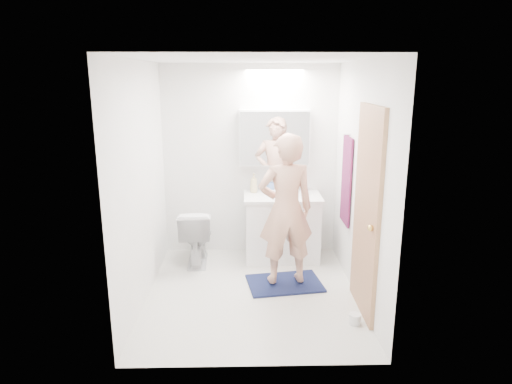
{
  "coord_description": "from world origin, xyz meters",
  "views": [
    {
      "loc": [
        -0.05,
        -4.38,
        2.25
      ],
      "look_at": [
        0.05,
        0.25,
        1.05
      ],
      "focal_mm": 31.61,
      "sensor_mm": 36.0,
      "label": 1
    }
  ],
  "objects_px": {
    "toothbrush_cup": "(295,189)",
    "soap_bottle_a": "(254,183)",
    "toilet": "(196,235)",
    "soap_bottle_b": "(269,185)",
    "vanity_cabinet": "(282,228)",
    "person": "(286,210)",
    "medicine_cabinet": "(275,138)",
    "toilet_paper_roll": "(355,319)"
  },
  "relations": [
    {
      "from": "medicine_cabinet",
      "to": "toilet",
      "type": "bearing_deg",
      "value": -161.51
    },
    {
      "from": "toothbrush_cup",
      "to": "toilet_paper_roll",
      "type": "distance_m",
      "value": 1.98
    },
    {
      "from": "medicine_cabinet",
      "to": "toilet_paper_roll",
      "type": "relative_size",
      "value": 8.0
    },
    {
      "from": "soap_bottle_a",
      "to": "toilet_paper_roll",
      "type": "bearing_deg",
      "value": -62.47
    },
    {
      "from": "toilet",
      "to": "person",
      "type": "relative_size",
      "value": 0.42
    },
    {
      "from": "vanity_cabinet",
      "to": "person",
      "type": "xyz_separation_m",
      "value": [
        -0.03,
        -0.76,
        0.48
      ]
    },
    {
      "from": "person",
      "to": "toilet",
      "type": "bearing_deg",
      "value": -40.74
    },
    {
      "from": "medicine_cabinet",
      "to": "person",
      "type": "distance_m",
      "value": 1.16
    },
    {
      "from": "toothbrush_cup",
      "to": "soap_bottle_b",
      "type": "bearing_deg",
      "value": 176.42
    },
    {
      "from": "vanity_cabinet",
      "to": "toilet",
      "type": "relative_size",
      "value": 1.29
    },
    {
      "from": "vanity_cabinet",
      "to": "medicine_cabinet",
      "type": "relative_size",
      "value": 1.02
    },
    {
      "from": "toilet",
      "to": "toothbrush_cup",
      "type": "bearing_deg",
      "value": -169.21
    },
    {
      "from": "toilet",
      "to": "soap_bottle_b",
      "type": "height_order",
      "value": "soap_bottle_b"
    },
    {
      "from": "toilet",
      "to": "toilet_paper_roll",
      "type": "distance_m",
      "value": 2.22
    },
    {
      "from": "vanity_cabinet",
      "to": "person",
      "type": "height_order",
      "value": "person"
    },
    {
      "from": "vanity_cabinet",
      "to": "medicine_cabinet",
      "type": "bearing_deg",
      "value": 113.79
    },
    {
      "from": "soap_bottle_a",
      "to": "toothbrush_cup",
      "type": "relative_size",
      "value": 2.52
    },
    {
      "from": "toothbrush_cup",
      "to": "medicine_cabinet",
      "type": "bearing_deg",
      "value": 169.0
    },
    {
      "from": "soap_bottle_a",
      "to": "toilet_paper_roll",
      "type": "relative_size",
      "value": 2.22
    },
    {
      "from": "toothbrush_cup",
      "to": "vanity_cabinet",
      "type": "bearing_deg",
      "value": -135.82
    },
    {
      "from": "medicine_cabinet",
      "to": "soap_bottle_a",
      "type": "xyz_separation_m",
      "value": [
        -0.26,
        -0.06,
        -0.56
      ]
    },
    {
      "from": "soap_bottle_b",
      "to": "toothbrush_cup",
      "type": "height_order",
      "value": "soap_bottle_b"
    },
    {
      "from": "toilet",
      "to": "medicine_cabinet",
      "type": "bearing_deg",
      "value": -163.33
    },
    {
      "from": "soap_bottle_a",
      "to": "soap_bottle_b",
      "type": "distance_m",
      "value": 0.2
    },
    {
      "from": "toothbrush_cup",
      "to": "toilet",
      "type": "bearing_deg",
      "value": -167.39
    },
    {
      "from": "person",
      "to": "soap_bottle_a",
      "type": "distance_m",
      "value": 0.97
    },
    {
      "from": "vanity_cabinet",
      "to": "soap_bottle_b",
      "type": "bearing_deg",
      "value": 130.78
    },
    {
      "from": "toilet",
      "to": "soap_bottle_b",
      "type": "distance_m",
      "value": 1.11
    },
    {
      "from": "vanity_cabinet",
      "to": "toothbrush_cup",
      "type": "height_order",
      "value": "toothbrush_cup"
    },
    {
      "from": "toothbrush_cup",
      "to": "soap_bottle_a",
      "type": "bearing_deg",
      "value": -178.89
    },
    {
      "from": "medicine_cabinet",
      "to": "toilet_paper_roll",
      "type": "xyz_separation_m",
      "value": [
        0.65,
        -1.81,
        -1.45
      ]
    },
    {
      "from": "vanity_cabinet",
      "to": "toothbrush_cup",
      "type": "distance_m",
      "value": 0.53
    },
    {
      "from": "vanity_cabinet",
      "to": "toilet_paper_roll",
      "type": "distance_m",
      "value": 1.73
    },
    {
      "from": "medicine_cabinet",
      "to": "soap_bottle_b",
      "type": "relative_size",
      "value": 4.71
    },
    {
      "from": "soap_bottle_a",
      "to": "medicine_cabinet",
      "type": "bearing_deg",
      "value": 13.05
    },
    {
      "from": "toilet_paper_roll",
      "to": "vanity_cabinet",
      "type": "bearing_deg",
      "value": 109.31
    },
    {
      "from": "toilet",
      "to": "person",
      "type": "height_order",
      "value": "person"
    },
    {
      "from": "toilet",
      "to": "toilet_paper_roll",
      "type": "bearing_deg",
      "value": 135.76
    },
    {
      "from": "soap_bottle_b",
      "to": "toothbrush_cup",
      "type": "bearing_deg",
      "value": -3.58
    },
    {
      "from": "soap_bottle_a",
      "to": "toilet_paper_roll",
      "type": "xyz_separation_m",
      "value": [
        0.91,
        -1.75,
        -0.89
      ]
    },
    {
      "from": "medicine_cabinet",
      "to": "soap_bottle_b",
      "type": "height_order",
      "value": "medicine_cabinet"
    },
    {
      "from": "toilet",
      "to": "soap_bottle_b",
      "type": "xyz_separation_m",
      "value": [
        0.91,
        0.3,
        0.57
      ]
    }
  ]
}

